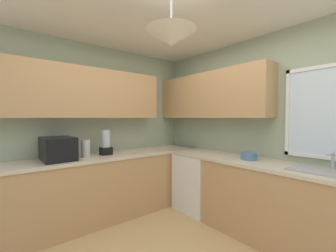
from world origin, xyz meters
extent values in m
cube|color=#9EAD8E|center=(0.00, 1.66, 1.28)|extent=(3.79, 0.06, 2.56)
cube|color=#9EAD8E|center=(-1.87, 0.00, 1.28)|extent=(0.06, 3.37, 2.56)
cube|color=white|center=(0.31, 1.61, 1.51)|extent=(0.04, 0.04, 1.03)
cube|color=tan|center=(-1.68, -0.20, 1.80)|extent=(0.32, 2.28, 0.70)
cube|color=tan|center=(-0.83, 1.47, 1.80)|extent=(2.01, 0.32, 0.70)
cylinder|color=#B7B7BC|center=(0.00, 0.00, 2.38)|extent=(0.02, 0.02, 0.35)
cone|color=silver|center=(0.00, 0.00, 2.14)|extent=(0.44, 0.44, 0.14)
cube|color=tan|center=(-1.53, 0.00, 0.44)|extent=(0.62, 2.95, 0.88)
cube|color=beige|center=(-1.53, 0.00, 0.90)|extent=(0.65, 2.98, 0.04)
cube|color=tan|center=(0.21, 1.32, 0.44)|extent=(2.85, 0.62, 0.88)
cube|color=beige|center=(0.21, 1.32, 0.90)|extent=(2.88, 0.65, 0.04)
cube|color=white|center=(-0.87, 1.29, 0.44)|extent=(0.60, 0.60, 0.87)
cube|color=black|center=(-1.53, -0.59, 1.06)|extent=(0.48, 0.36, 0.29)
cylinder|color=#B7B7BC|center=(-1.51, -0.25, 1.03)|extent=(0.11, 0.11, 0.23)
cube|color=#9EA0A5|center=(0.81, 1.32, 0.92)|extent=(0.65, 0.40, 0.02)
cylinder|color=#B7B7BC|center=(0.81, 1.48, 1.01)|extent=(0.03, 0.03, 0.18)
cylinder|color=#B7B7BC|center=(0.81, 1.38, 1.09)|extent=(0.02, 0.20, 0.02)
cylinder|color=#4C7099|center=(-0.03, 1.32, 0.96)|extent=(0.20, 0.20, 0.09)
cube|color=black|center=(-1.53, 0.04, 0.97)|extent=(0.15, 0.15, 0.11)
cylinder|color=#B2BCC6|center=(-1.53, 0.04, 1.15)|extent=(0.12, 0.12, 0.25)
camera|label=1|loc=(1.44, -1.20, 1.45)|focal=23.02mm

